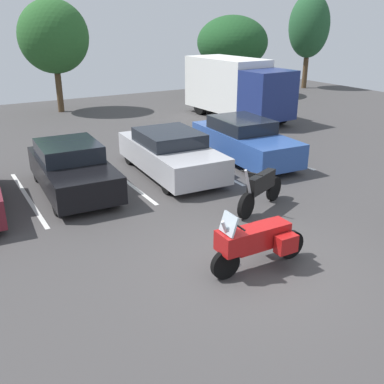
% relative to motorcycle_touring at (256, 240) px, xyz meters
% --- Properties ---
extents(ground, '(44.00, 44.00, 0.10)m').
position_rel_motorcycle_touring_xyz_m(ground, '(-0.00, 0.07, -0.69)').
color(ground, '#423F3F').
extents(motorcycle_touring, '(2.25, 0.96, 1.35)m').
position_rel_motorcycle_touring_xyz_m(motorcycle_touring, '(0.00, 0.00, 0.00)').
color(motorcycle_touring, black).
rests_on(motorcycle_touring, ground).
extents(motorcycle_third, '(2.07, 1.00, 1.33)m').
position_rel_motorcycle_touring_xyz_m(motorcycle_third, '(1.99, 2.35, -0.08)').
color(motorcycle_third, black).
rests_on(motorcycle_third, ground).
extents(parking_stripes, '(14.80, 4.68, 0.01)m').
position_rel_motorcycle_touring_xyz_m(parking_stripes, '(-1.72, 6.31, -0.63)').
color(parking_stripes, silver).
rests_on(parking_stripes, ground).
extents(car_black, '(2.00, 4.29, 1.41)m').
position_rel_motorcycle_touring_xyz_m(car_black, '(-1.89, 6.17, 0.05)').
color(car_black, black).
rests_on(car_black, ground).
extents(car_silver, '(2.16, 4.74, 1.39)m').
position_rel_motorcycle_touring_xyz_m(car_silver, '(1.32, 6.15, 0.05)').
color(car_silver, '#B7B7BC').
rests_on(car_silver, ground).
extents(car_blue, '(2.05, 4.75, 1.48)m').
position_rel_motorcycle_touring_xyz_m(car_blue, '(4.23, 6.11, 0.09)').
color(car_blue, '#2D519E').
rests_on(car_blue, ground).
extents(box_truck, '(2.57, 6.23, 2.90)m').
position_rel_motorcycle_touring_xyz_m(box_truck, '(8.18, 12.13, 0.92)').
color(box_truck, navy).
rests_on(box_truck, ground).
extents(tree_center, '(4.46, 4.46, 4.94)m').
position_rel_motorcycle_touring_xyz_m(tree_center, '(12.11, 18.13, 2.67)').
color(tree_center, '#4C3823').
rests_on(tree_center, ground).
extents(tree_center_right, '(3.57, 3.57, 5.71)m').
position_rel_motorcycle_touring_xyz_m(tree_center_right, '(1.01, 18.28, 3.21)').
color(tree_center_right, '#4C3823').
rests_on(tree_center_right, ground).
extents(tree_rear, '(2.81, 2.81, 6.39)m').
position_rel_motorcycle_touring_xyz_m(tree_rear, '(18.61, 18.18, 3.59)').
color(tree_rear, '#4C3823').
rests_on(tree_rear, ground).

